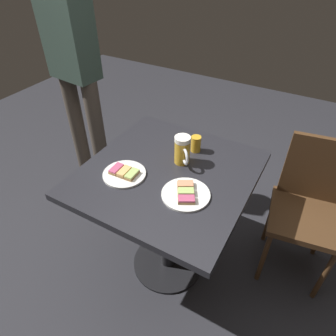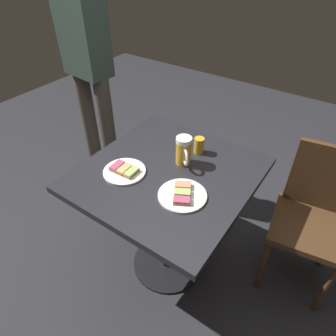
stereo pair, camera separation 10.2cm
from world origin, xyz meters
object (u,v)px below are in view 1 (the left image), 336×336
object	(u,v)px
beer_mug	(182,150)
beer_glass_small	(196,144)
plate_far	(186,194)
cafe_chair	(309,203)
patron_standing	(75,70)
plate_near	(124,173)

from	to	relation	value
beer_mug	beer_glass_small	bearing A→B (deg)	83.41
beer_mug	plate_far	bearing A→B (deg)	-58.58
beer_glass_small	cafe_chair	bearing A→B (deg)	17.65
beer_mug	cafe_chair	world-z (taller)	beer_mug
beer_mug	patron_standing	xyz separation A→B (m)	(-0.95, 0.30, 0.13)
plate_near	beer_mug	size ratio (longest dim) A/B	1.40
beer_mug	beer_glass_small	xyz separation A→B (m)	(0.01, 0.13, -0.03)
plate_near	cafe_chair	bearing A→B (deg)	33.50
plate_near	plate_far	world-z (taller)	same
plate_far	patron_standing	bearing A→B (deg)	154.97
plate_near	plate_far	xyz separation A→B (m)	(0.32, 0.02, -0.00)
plate_near	beer_glass_small	world-z (taller)	beer_glass_small
plate_far	patron_standing	world-z (taller)	patron_standing
plate_near	beer_glass_small	distance (m)	0.41
cafe_chair	patron_standing	world-z (taller)	patron_standing
plate_near	plate_far	distance (m)	0.32
plate_near	patron_standing	bearing A→B (deg)	145.34
plate_near	beer_mug	xyz separation A→B (m)	(0.19, 0.22, 0.06)
beer_glass_small	beer_mug	bearing A→B (deg)	-96.59
plate_near	cafe_chair	xyz separation A→B (m)	(0.82, 0.54, -0.27)
beer_mug	cafe_chair	bearing A→B (deg)	27.09
cafe_chair	patron_standing	bearing A→B (deg)	-7.74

